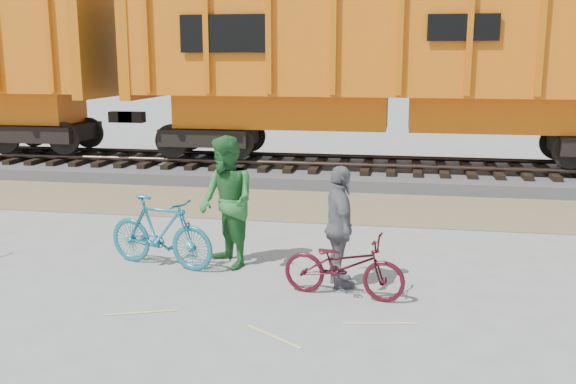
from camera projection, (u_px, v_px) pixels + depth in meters
name	position (u px, v px, depth m)	size (l,w,h in m)	color
ground	(233.00, 295.00, 8.69)	(120.00, 120.00, 0.00)	#9E9E99
gravel_strip	(298.00, 205.00, 13.99)	(120.00, 3.00, 0.02)	#8E7C58
ballast_bed	(318.00, 172.00, 17.33)	(120.00, 4.00, 0.30)	slate
track	(319.00, 160.00, 17.27)	(120.00, 2.60, 0.24)	black
hopper_car_center	(400.00, 64.00, 16.40)	(14.00, 3.13, 4.65)	black
bicycle_teal	(161.00, 232.00, 9.80)	(0.52, 1.84, 1.10)	#1C7388
bicycle_maroon	(344.00, 265.00, 8.57)	(0.58, 1.66, 0.87)	#4C0F1A
person_man	(227.00, 202.00, 9.73)	(0.98, 0.76, 2.02)	#2A7030
person_woman	(340.00, 227.00, 8.88)	(1.01, 0.42, 1.72)	slate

